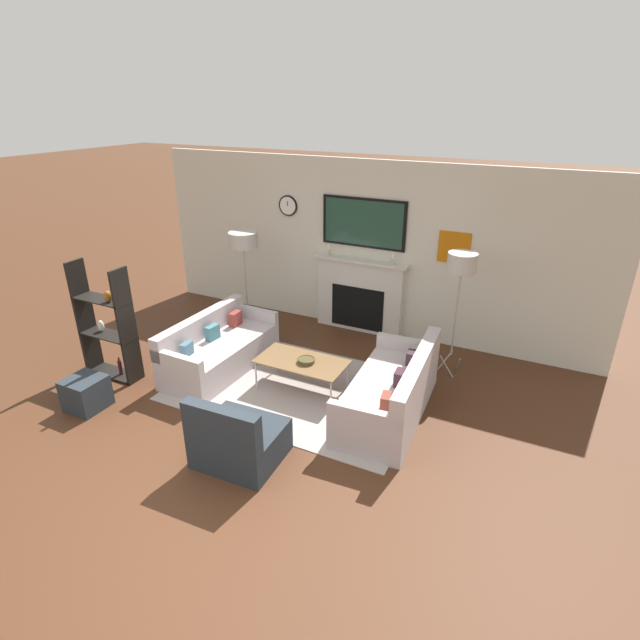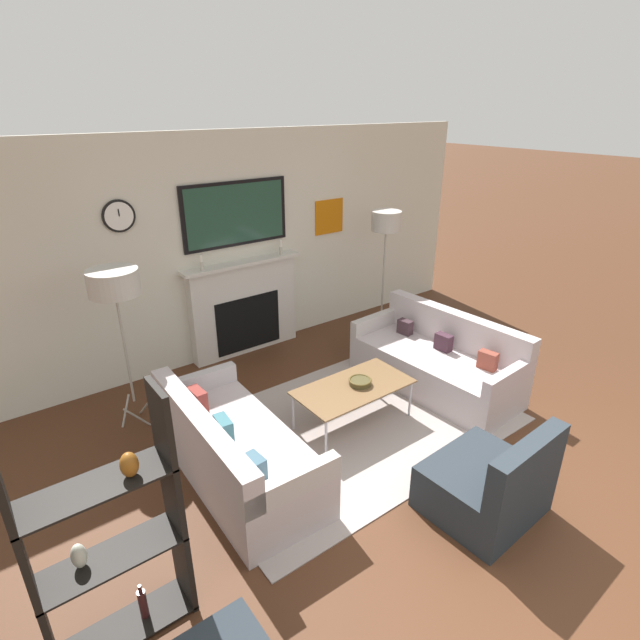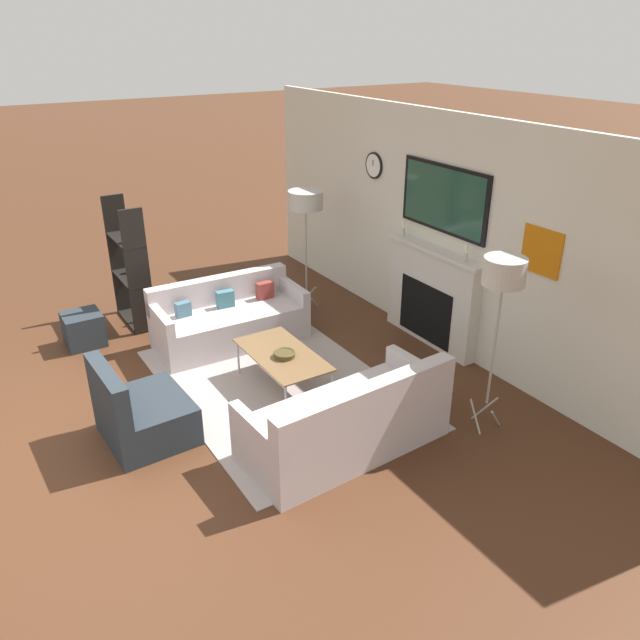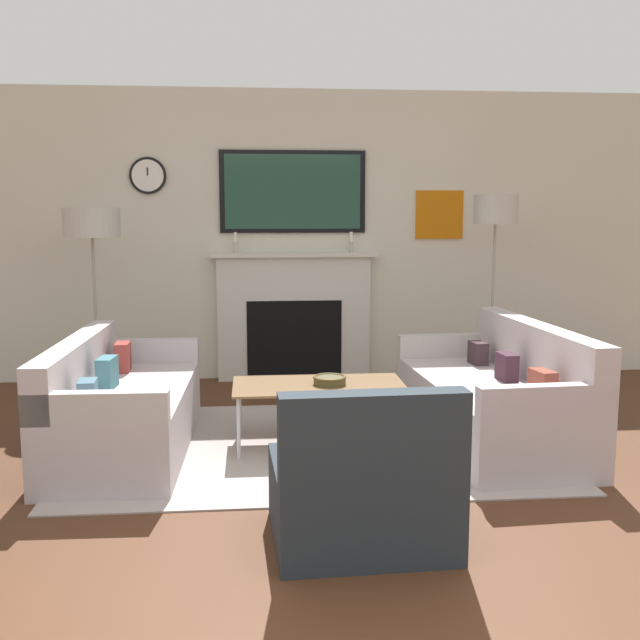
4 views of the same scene
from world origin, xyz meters
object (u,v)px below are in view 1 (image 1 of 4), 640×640
Objects in this scene: floor_lamp_left at (243,241)px; couch_left at (219,350)px; shelf_unit at (106,325)px; ottoman at (86,393)px; floor_lamp_right at (462,265)px; couch_right at (392,394)px; armchair at (238,440)px; coffee_table at (302,362)px; decorative_bowl at (306,360)px.

couch_left is at bearing -72.99° from floor_lamp_left.
ottoman is at bearing -66.34° from shelf_unit.
floor_lamp_right reaches higher than ottoman.
couch_right is 1.11× the size of floor_lamp_right.
floor_lamp_right is at bearing 0.00° from floor_lamp_left.
floor_lamp_right reaches higher than couch_right.
armchair reaches higher than ottoman.
floor_lamp_right reaches higher than couch_left.
couch_left is at bearing 60.62° from ottoman.
coffee_table is 2.68m from ottoman.
ottoman is at bearing -155.84° from couch_right.
couch_left is 0.94× the size of couch_right.
floor_lamp_left is at bearing 143.45° from decorative_bowl.
shelf_unit is at bearing 113.66° from ottoman.
decorative_bowl is (-1.16, -0.00, 0.17)m from couch_right.
floor_lamp_left is at bearing 180.00° from floor_lamp_right.
floor_lamp_right is (1.63, 1.32, 1.17)m from coffee_table.
couch_right is 1.17m from decorative_bowl.
ottoman is (0.32, -0.72, -0.55)m from shelf_unit.
couch_right is (2.55, 0.00, 0.01)m from couch_left.
coffee_table is at bearing 92.63° from armchair.
floor_lamp_left is 3.36m from floor_lamp_right.
couch_right is 4.40× the size of ottoman.
floor_lamp_left reaches higher than ottoman.
couch_right is 1.20× the size of shelf_unit.
armchair is at bearing 0.16° from ottoman.
ottoman is (-2.25, -0.01, -0.06)m from armchair.
couch_left is at bearing -179.44° from coffee_table.
armchair is 2.25m from ottoman.
couch_left is 1.40m from decorative_bowl.
couch_right reaches higher than armchair.
floor_lamp_left is 0.94× the size of floor_lamp_right.
decorative_bowl is 0.14× the size of shelf_unit.
floor_lamp_right reaches higher than shelf_unit.
decorative_bowl is 2.74m from ottoman.
floor_lamp_left is at bearing 142.59° from coffee_table.
floor_lamp_left is (-2.96, 1.33, 1.19)m from couch_right.
couch_right is 3.84m from shelf_unit.
shelf_unit is at bearing -167.80° from couch_right.
armchair is at bearing -47.61° from couch_left.
floor_lamp_right is (3.36, 0.00, 0.09)m from floor_lamp_left.
ottoman is (-0.45, -2.86, -1.27)m from floor_lamp_left.
shelf_unit is (-0.77, -2.14, -0.72)m from floor_lamp_left.
armchair is at bearing -15.60° from shelf_unit.
armchair is 2.71m from shelf_unit.
armchair is at bearing -118.60° from floor_lamp_right.
couch_left reaches higher than decorative_bowl.
shelf_unit is 3.66× the size of ottoman.
couch_left is 2.55m from couch_right.
coffee_table is at bearing 179.41° from couch_right.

